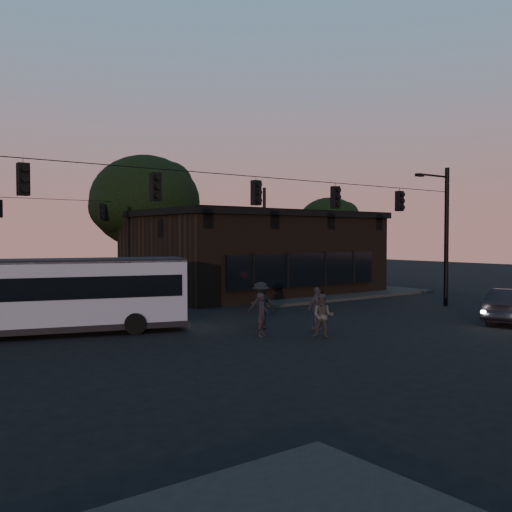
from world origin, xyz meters
TOP-DOWN VIEW (x-y plane):
  - ground at (0.00, 0.00)m, footprint 120.00×120.00m
  - sidewalk_far_right at (12.00, 14.00)m, footprint 14.00×10.00m
  - building at (9.00, 15.97)m, footprint 15.40×10.41m
  - tree_behind at (4.00, 22.00)m, footprint 7.60×7.60m
  - tree_right at (18.00, 18.00)m, footprint 5.20×5.20m
  - signal_rig_near at (0.00, 4.00)m, footprint 26.24×0.30m
  - signal_rig_far at (0.00, 20.00)m, footprint 26.24×0.30m
  - bus at (-7.02, 7.92)m, footprint 10.62×5.35m
  - pedestrian_a at (-0.71, 2.70)m, footprint 0.72×0.66m
  - pedestrian_b at (0.90, 1.04)m, footprint 0.98×1.01m
  - pedestrian_c at (1.98, 2.48)m, footprint 1.04×0.46m
  - pedestrian_d at (0.30, 4.06)m, footprint 1.34×0.90m

SIDE VIEW (x-z plane):
  - ground at x=0.00m, z-range 0.00..0.00m
  - sidewalk_far_right at x=12.00m, z-range 0.00..0.15m
  - pedestrian_b at x=0.90m, z-range 0.00..1.65m
  - pedestrian_a at x=-0.71m, z-range 0.00..1.65m
  - pedestrian_c at x=1.98m, z-range 0.00..1.75m
  - pedestrian_d at x=0.30m, z-range 0.00..1.92m
  - bus at x=-7.02m, z-range 0.18..3.10m
  - building at x=9.00m, z-range 0.01..5.41m
  - signal_rig_far at x=0.00m, z-range 0.45..7.95m
  - signal_rig_near at x=0.00m, z-range 0.70..8.20m
  - tree_right at x=18.00m, z-range 1.20..8.06m
  - tree_behind at x=4.00m, z-range 1.48..10.91m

